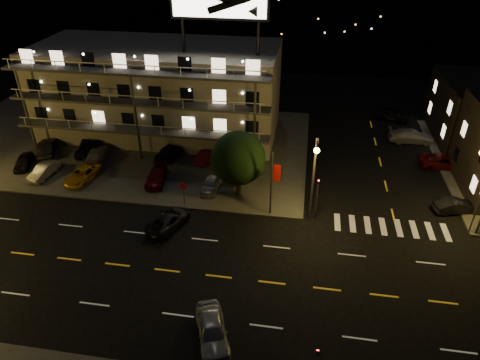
# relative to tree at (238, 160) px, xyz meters

# --- Properties ---
(ground) EXTENTS (140.00, 140.00, 0.00)m
(ground) POSITION_rel_tree_xyz_m (-1.67, -10.87, -4.03)
(ground) COLOR black
(ground) RESTS_ON ground
(curb_nw) EXTENTS (44.00, 24.00, 0.15)m
(curb_nw) POSITION_rel_tree_xyz_m (-15.67, 9.13, -3.96)
(curb_nw) COLOR #3B3B38
(curb_nw) RESTS_ON ground
(motel) EXTENTS (28.00, 13.80, 18.10)m
(motel) POSITION_rel_tree_xyz_m (-11.61, 13.02, 1.31)
(motel) COLOR gray
(motel) RESTS_ON ground
(streetlight_nc) EXTENTS (0.44, 1.92, 8.00)m
(streetlight_nc) POSITION_rel_tree_xyz_m (6.83, -2.93, 0.93)
(streetlight_nc) COLOR #2D2D30
(streetlight_nc) RESTS_ON ground
(signal_nw) EXTENTS (0.20, 0.27, 4.60)m
(signal_nw) POSITION_rel_tree_xyz_m (7.33, -2.37, -1.46)
(signal_nw) COLOR #2D2D30
(signal_nw) RESTS_ON ground
(signal_ne) EXTENTS (0.27, 0.20, 4.60)m
(signal_ne) POSITION_rel_tree_xyz_m (20.33, -2.37, -1.46)
(signal_ne) COLOR #2D2D30
(signal_ne) RESTS_ON ground
(banner_north) EXTENTS (0.83, 0.16, 6.40)m
(banner_north) POSITION_rel_tree_xyz_m (3.42, -2.47, -0.60)
(banner_north) COLOR #2D2D30
(banner_north) RESTS_ON ground
(stop_sign) EXTENTS (0.91, 0.11, 2.61)m
(stop_sign) POSITION_rel_tree_xyz_m (-4.67, -2.30, -2.32)
(stop_sign) COLOR #2D2D30
(stop_sign) RESTS_ON ground
(tree) EXTENTS (5.19, 5.00, 6.53)m
(tree) POSITION_rel_tree_xyz_m (0.00, 0.00, 0.00)
(tree) COLOR black
(tree) RESTS_ON curb_nw
(lot_car_0) EXTENTS (2.46, 3.88, 1.23)m
(lot_car_0) POSITION_rel_tree_xyz_m (-23.37, 1.72, -3.27)
(lot_car_0) COLOR black
(lot_car_0) RESTS_ON curb_nw
(lot_car_1) EXTENTS (1.79, 3.96, 1.26)m
(lot_car_1) POSITION_rel_tree_xyz_m (-20.19, 0.26, -3.25)
(lot_car_1) COLOR #98999E
(lot_car_1) RESTS_ON curb_nw
(lot_car_2) EXTENTS (2.60, 4.69, 1.24)m
(lot_car_2) POSITION_rel_tree_xyz_m (-15.92, 0.22, -3.26)
(lot_car_2) COLOR #C68F12
(lot_car_2) RESTS_ON curb_nw
(lot_car_3) EXTENTS (2.21, 4.43, 1.23)m
(lot_car_3) POSITION_rel_tree_xyz_m (-8.44, 0.99, -3.26)
(lot_car_3) COLOR #500B0B
(lot_car_3) RESTS_ON curb_nw
(lot_car_4) EXTENTS (1.71, 3.83, 1.28)m
(lot_car_4) POSITION_rel_tree_xyz_m (-2.71, 0.58, -3.24)
(lot_car_4) COLOR #98999E
(lot_car_4) RESTS_ON curb_nw
(lot_car_5) EXTENTS (3.13, 4.70, 1.47)m
(lot_car_5) POSITION_rel_tree_xyz_m (-22.52, 4.99, -3.15)
(lot_car_5) COLOR black
(lot_car_5) RESTS_ON curb_nw
(lot_car_6) EXTENTS (3.65, 5.75, 1.48)m
(lot_car_6) POSITION_rel_tree_xyz_m (-17.96, 6.10, -3.14)
(lot_car_6) COLOR black
(lot_car_6) RESTS_ON curb_nw
(lot_car_7) EXTENTS (2.64, 4.78, 1.31)m
(lot_car_7) POSITION_rel_tree_xyz_m (-16.37, 4.45, -3.23)
(lot_car_7) COLOR #98999E
(lot_car_7) RESTS_ON curb_nw
(lot_car_8) EXTENTS (2.94, 4.81, 1.53)m
(lot_car_8) POSITION_rel_tree_xyz_m (-8.52, 6.32, -3.12)
(lot_car_8) COLOR black
(lot_car_8) RESTS_ON curb_nw
(lot_car_9) EXTENTS (2.01, 3.99, 1.25)m
(lot_car_9) POSITION_rel_tree_xyz_m (-4.45, 6.09, -3.25)
(lot_car_9) COLOR #500B0B
(lot_car_9) RESTS_ON curb_nw
(side_car_0) EXTENTS (4.17, 2.32, 1.30)m
(side_car_0) POSITION_rel_tree_xyz_m (19.89, 0.57, -3.38)
(side_car_0) COLOR black
(side_car_0) RESTS_ON ground
(side_car_1) EXTENTS (5.15, 2.56, 1.40)m
(side_car_1) POSITION_rel_tree_xyz_m (20.83, 9.01, -3.33)
(side_car_1) COLOR #500B0B
(side_car_1) RESTS_ON ground
(side_car_2) EXTENTS (5.30, 2.29, 1.52)m
(side_car_2) POSITION_rel_tree_xyz_m (18.43, 14.76, -3.27)
(side_car_2) COLOR #98999E
(side_car_2) RESTS_ON ground
(side_car_3) EXTENTS (4.76, 2.93, 1.51)m
(side_car_3) POSITION_rel_tree_xyz_m (17.13, 21.07, -3.27)
(side_car_3) COLOR black
(side_car_3) RESTS_ON ground
(road_car_east) EXTENTS (3.29, 4.88, 1.54)m
(road_car_east) POSITION_rel_tree_xyz_m (1.03, -16.29, -3.26)
(road_car_east) COLOR #98999E
(road_car_east) RESTS_ON ground
(road_car_west) EXTENTS (3.48, 5.00, 1.27)m
(road_car_west) POSITION_rel_tree_xyz_m (-5.16, -5.55, -3.40)
(road_car_west) COLOR black
(road_car_west) RESTS_ON ground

